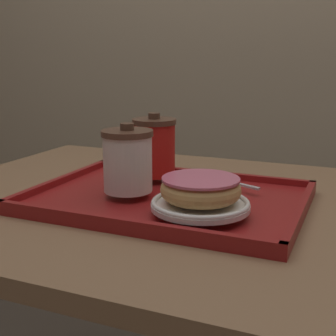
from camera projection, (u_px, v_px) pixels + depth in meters
wall_behind at (290, 3)px, 1.73m from camera, size 8.00×0.05×2.40m
cafe_table at (180, 282)px, 0.89m from camera, size 1.00×0.74×0.75m
serving_tray at (168, 199)px, 0.83m from camera, size 0.47×0.34×0.02m
coffee_cup_front at (128, 160)px, 0.81m from camera, size 0.09×0.09×0.12m
coffee_cup_rear at (154, 147)px, 0.92m from camera, size 0.09×0.09×0.12m
plate_with_chocolate_donut at (200, 204)px, 0.72m from camera, size 0.15×0.15×0.01m
donut_chocolate_glazed at (201, 189)px, 0.72m from camera, size 0.12×0.12×0.04m
spoon at (209, 176)px, 0.90m from camera, size 0.15×0.07×0.01m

